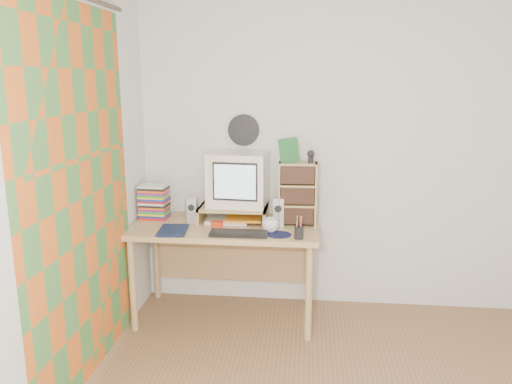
% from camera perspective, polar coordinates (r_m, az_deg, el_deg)
% --- Properties ---
extents(back_wall, '(3.50, 0.00, 3.50)m').
position_cam_1_polar(back_wall, '(4.00, 11.99, 4.25)').
color(back_wall, silver).
rests_on(back_wall, floor).
extents(left_wall, '(0.00, 3.50, 3.50)m').
position_cam_1_polar(left_wall, '(2.63, -24.67, -1.07)').
color(left_wall, silver).
rests_on(left_wall, floor).
extents(curtain, '(0.00, 2.20, 2.20)m').
position_cam_1_polar(curtain, '(3.04, -19.32, -0.78)').
color(curtain, '#CD5D1C').
rests_on(curtain, left_wall).
extents(wall_disc, '(0.25, 0.02, 0.25)m').
position_cam_1_polar(wall_disc, '(3.97, -1.43, 7.08)').
color(wall_disc, black).
rests_on(wall_disc, back_wall).
extents(desk, '(1.40, 0.70, 0.75)m').
position_cam_1_polar(desk, '(3.88, -3.39, -5.41)').
color(desk, tan).
rests_on(desk, floor).
extents(monitor_riser, '(0.52, 0.30, 0.12)m').
position_cam_1_polar(monitor_riser, '(3.84, -2.61, -2.02)').
color(monitor_riser, tan).
rests_on(monitor_riser, desk).
extents(crt_monitor, '(0.46, 0.46, 0.41)m').
position_cam_1_polar(crt_monitor, '(3.83, -2.05, 1.50)').
color(crt_monitor, white).
rests_on(crt_monitor, monitor_riser).
extents(speaker_left, '(0.07, 0.07, 0.20)m').
position_cam_1_polar(speaker_left, '(3.84, -7.27, -2.06)').
color(speaker_left, silver).
rests_on(speaker_left, desk).
extents(speaker_right, '(0.08, 0.08, 0.21)m').
position_cam_1_polar(speaker_right, '(3.74, 2.58, -2.23)').
color(speaker_right, silver).
rests_on(speaker_right, desk).
extents(keyboard, '(0.41, 0.14, 0.03)m').
position_cam_1_polar(keyboard, '(3.52, -1.99, -4.76)').
color(keyboard, black).
rests_on(keyboard, desk).
extents(dvd_stack, '(0.22, 0.16, 0.30)m').
position_cam_1_polar(dvd_stack, '(4.00, -11.60, -0.85)').
color(dvd_stack, brown).
rests_on(dvd_stack, desk).
extents(cd_rack, '(0.29, 0.16, 0.47)m').
position_cam_1_polar(cd_rack, '(3.74, 4.76, -0.20)').
color(cd_rack, tan).
rests_on(cd_rack, desk).
extents(mug, '(0.14, 0.14, 0.10)m').
position_cam_1_polar(mug, '(3.59, 1.66, -3.83)').
color(mug, silver).
rests_on(mug, desk).
extents(diary, '(0.26, 0.20, 0.05)m').
position_cam_1_polar(diary, '(3.66, -11.01, -4.12)').
color(diary, '#0E1936').
rests_on(diary, desk).
extents(mousepad, '(0.20, 0.20, 0.00)m').
position_cam_1_polar(mousepad, '(3.54, 2.62, -4.89)').
color(mousepad, '#101535').
rests_on(mousepad, desk).
extents(pen_cup, '(0.08, 0.08, 0.13)m').
position_cam_1_polar(pen_cup, '(3.45, 4.93, -4.35)').
color(pen_cup, black).
rests_on(pen_cup, desk).
extents(papers, '(0.33, 0.25, 0.04)m').
position_cam_1_polar(papers, '(3.85, -2.56, -3.11)').
color(papers, silver).
rests_on(papers, desk).
extents(red_box, '(0.09, 0.06, 0.04)m').
position_cam_1_polar(red_box, '(3.73, -4.49, -3.68)').
color(red_box, red).
rests_on(red_box, desk).
extents(game_box, '(0.14, 0.05, 0.18)m').
position_cam_1_polar(game_box, '(3.69, 3.76, 4.76)').
color(game_box, '#1A5D28').
rests_on(game_box, cd_rack).
extents(webcam, '(0.06, 0.06, 0.10)m').
position_cam_1_polar(webcam, '(3.68, 6.27, 4.05)').
color(webcam, black).
rests_on(webcam, cd_rack).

